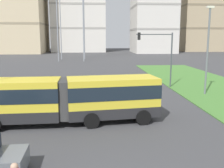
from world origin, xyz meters
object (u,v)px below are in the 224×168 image
at_px(traffic_light_far_right, 160,50).
at_px(streetlight_median, 208,47).
at_px(car_silver_hatch, 49,85).
at_px(apartment_tower_westcentre, 79,7).
at_px(articulated_bus, 70,99).

bearing_deg(traffic_light_far_right, streetlight_median, -48.40).
relative_size(car_silver_hatch, streetlight_median, 0.52).
bearing_deg(streetlight_median, apartment_tower_westcentre, 101.46).
bearing_deg(car_silver_hatch, traffic_light_far_right, 8.47).
distance_m(car_silver_hatch, apartment_tower_westcentre, 81.17).
bearing_deg(apartment_tower_westcentre, articulated_bus, -87.47).
height_order(articulated_bus, streetlight_median, streetlight_median).
bearing_deg(streetlight_median, car_silver_hatch, 171.70).
distance_m(articulated_bus, streetlight_median, 15.09).
bearing_deg(apartment_tower_westcentre, car_silver_hatch, -89.34).
bearing_deg(apartment_tower_westcentre, streetlight_median, -78.54).
relative_size(articulated_bus, traffic_light_far_right, 1.94).
xyz_separation_m(car_silver_hatch, streetlight_median, (15.65, -2.28, 3.97)).
bearing_deg(apartment_tower_westcentre, traffic_light_far_right, -80.53).
bearing_deg(traffic_light_far_right, apartment_tower_westcentre, 99.47).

